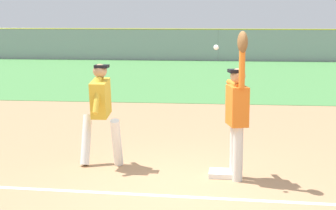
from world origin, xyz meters
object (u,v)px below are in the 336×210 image
at_px(baseball, 216,47).
at_px(parked_car_red, 245,45).
at_px(runner, 101,107).
at_px(parked_car_tan, 170,45).
at_px(fielder, 237,108).
at_px(first_base, 221,173).
at_px(parked_car_blue, 311,45).

distance_m(baseball, parked_car_red, 25.99).
xyz_separation_m(runner, parked_car_red, (3.16, 25.17, -0.32)).
height_order(parked_car_tan, parked_car_red, same).
bearing_deg(runner, fielder, -13.17).
xyz_separation_m(baseball, parked_car_red, (1.25, 25.93, -1.37)).
distance_m(first_base, parked_car_red, 25.58).
xyz_separation_m(first_base, baseball, (-0.10, -0.38, 2.00)).
relative_size(first_base, parked_car_blue, 0.08).
xyz_separation_m(baseball, parked_car_blue, (5.30, 26.39, -1.37)).
relative_size(first_base, fielder, 0.17).
distance_m(runner, parked_car_blue, 26.64).
relative_size(baseball, parked_car_red, 0.02).
distance_m(runner, parked_car_tan, 25.66).
relative_size(parked_car_tan, parked_car_blue, 1.00).
bearing_deg(parked_car_red, first_base, -95.26).
relative_size(baseball, parked_car_tan, 0.02).
bearing_deg(fielder, parked_car_red, -105.88).
bearing_deg(baseball, parked_car_blue, 78.64).
bearing_deg(runner, parked_car_blue, 74.28).
height_order(fielder, parked_car_tan, fielder).
distance_m(fielder, runner, 2.30).
height_order(first_base, fielder, fielder).
distance_m(baseball, parked_car_tan, 26.62).
bearing_deg(fielder, baseball, 21.02).
bearing_deg(parked_car_tan, baseball, -88.70).
xyz_separation_m(first_base, parked_car_red, (1.15, 25.55, 0.63)).
height_order(baseball, parked_car_red, baseball).
bearing_deg(baseball, runner, 158.44).
bearing_deg(fielder, first_base, -46.99).
bearing_deg(first_base, runner, 169.51).
height_order(parked_car_red, parked_car_blue, same).
relative_size(fielder, parked_car_blue, 0.50).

